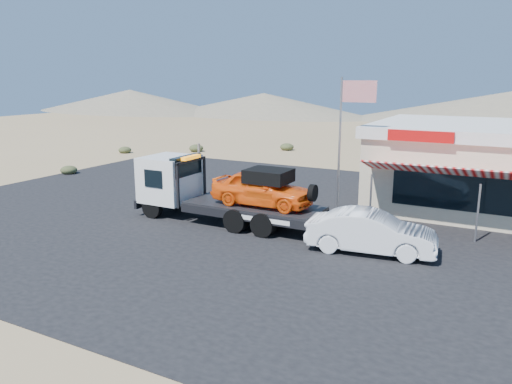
{
  "coord_description": "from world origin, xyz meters",
  "views": [
    {
      "loc": [
        11.65,
        -16.14,
        6.02
      ],
      "look_at": [
        2.44,
        1.06,
        1.5
      ],
      "focal_mm": 35.0,
      "sensor_mm": 36.0,
      "label": 1
    }
  ],
  "objects_px": {
    "tow_truck": "(222,188)",
    "jerky_store": "(491,166)",
    "white_sedan": "(371,232)",
    "flagpole": "(345,131)"
  },
  "relations": [
    {
      "from": "tow_truck",
      "to": "white_sedan",
      "type": "distance_m",
      "value": 6.64
    },
    {
      "from": "tow_truck",
      "to": "jerky_store",
      "type": "height_order",
      "value": "jerky_store"
    },
    {
      "from": "tow_truck",
      "to": "jerky_store",
      "type": "distance_m",
      "value": 12.48
    },
    {
      "from": "jerky_store",
      "to": "white_sedan",
      "type": "bearing_deg",
      "value": -109.99
    },
    {
      "from": "tow_truck",
      "to": "white_sedan",
      "type": "xyz_separation_m",
      "value": [
        6.55,
        -0.77,
        -0.71
      ]
    },
    {
      "from": "white_sedan",
      "to": "jerky_store",
      "type": "relative_size",
      "value": 0.43
    },
    {
      "from": "white_sedan",
      "to": "jerky_store",
      "type": "bearing_deg",
      "value": -27.44
    },
    {
      "from": "white_sedan",
      "to": "flagpole",
      "type": "relative_size",
      "value": 0.74
    },
    {
      "from": "jerky_store",
      "to": "flagpole",
      "type": "xyz_separation_m",
      "value": [
        -5.57,
        -4.47,
        1.77
      ]
    },
    {
      "from": "white_sedan",
      "to": "flagpole",
      "type": "xyz_separation_m",
      "value": [
        -2.43,
        4.15,
        3.01
      ]
    }
  ]
}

